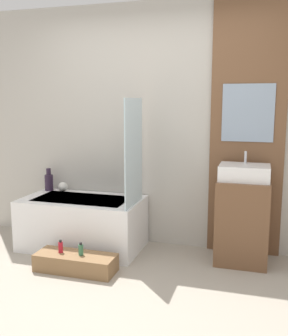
{
  "coord_description": "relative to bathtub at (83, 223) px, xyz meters",
  "views": [
    {
      "loc": [
        1.1,
        -2.55,
        1.57
      ],
      "look_at": [
        0.13,
        0.71,
        0.99
      ],
      "focal_mm": 42.0,
      "sensor_mm": 36.0,
      "label": 1
    }
  ],
  "objects": [
    {
      "name": "sink",
      "position": [
        1.67,
        0.1,
        0.62
      ],
      "size": [
        0.47,
        0.36,
        0.27
      ],
      "color": "white",
      "rests_on": "vanity_cabinet"
    },
    {
      "name": "vase_tall_dark",
      "position": [
        -0.54,
        0.26,
        0.38
      ],
      "size": [
        0.1,
        0.1,
        0.26
      ],
      "color": "#2D1E33",
      "rests_on": "bathtub"
    },
    {
      "name": "wall_tiled_back",
      "position": [
        0.7,
        0.4,
        1.03
      ],
      "size": [
        4.2,
        0.06,
        2.6
      ],
      "primitive_type": "cube",
      "color": "#B7B2A8",
      "rests_on": "ground_plane"
    },
    {
      "name": "wooden_step_bench",
      "position": [
        0.2,
        -0.58,
        -0.19
      ],
      "size": [
        0.76,
        0.28,
        0.17
      ],
      "primitive_type": "cube",
      "color": "olive",
      "rests_on": "ground_plane"
    },
    {
      "name": "wall_wood_accent",
      "position": [
        1.67,
        0.35,
        1.03
      ],
      "size": [
        0.74,
        0.04,
        2.6
      ],
      "color": "brown",
      "rests_on": "ground_plane"
    },
    {
      "name": "vase_round_light",
      "position": [
        -0.36,
        0.25,
        0.32
      ],
      "size": [
        0.11,
        0.11,
        0.11
      ],
      "primitive_type": "sphere",
      "color": "silver",
      "rests_on": "bathtub"
    },
    {
      "name": "ground_plane",
      "position": [
        0.7,
        -1.18,
        -0.27
      ],
      "size": [
        12.0,
        12.0,
        0.0
      ],
      "primitive_type": "plane",
      "color": "#A39989"
    },
    {
      "name": "glass_shower_screen",
      "position": [
        0.61,
        -0.07,
        0.8
      ],
      "size": [
        0.01,
        0.53,
        1.06
      ],
      "primitive_type": "cube",
      "color": "silver",
      "rests_on": "bathtub"
    },
    {
      "name": "bathtub",
      "position": [
        0.0,
        0.0,
        0.0
      ],
      "size": [
        1.28,
        0.71,
        0.54
      ],
      "color": "white",
      "rests_on": "ground_plane"
    },
    {
      "name": "bottle_soap_primary",
      "position": [
        0.05,
        -0.58,
        -0.05
      ],
      "size": [
        0.04,
        0.04,
        0.12
      ],
      "color": "#B21928",
      "rests_on": "wooden_step_bench"
    },
    {
      "name": "bottle_soap_secondary",
      "position": [
        0.26,
        -0.58,
        -0.06
      ],
      "size": [
        0.05,
        0.05,
        0.12
      ],
      "color": "#38704C",
      "rests_on": "wooden_step_bench"
    },
    {
      "name": "vanity_cabinet",
      "position": [
        1.67,
        0.1,
        0.14
      ],
      "size": [
        0.5,
        0.46,
        0.82
      ],
      "primitive_type": "cube",
      "color": "brown",
      "rests_on": "ground_plane"
    }
  ]
}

